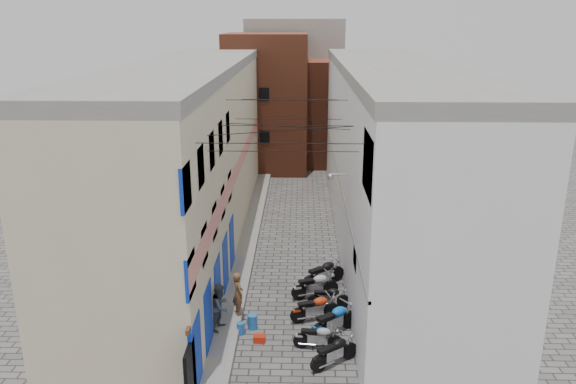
# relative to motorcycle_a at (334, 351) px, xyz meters

# --- Properties ---
(plinth) EXTENTS (0.90, 26.00, 0.25)m
(plinth) POSITION_rel_motorcycle_a_xyz_m (-3.79, 10.95, -0.42)
(plinth) COLOR gray
(plinth) RESTS_ON ground
(building_left) EXTENTS (5.10, 27.00, 9.00)m
(building_left) POSITION_rel_motorcycle_a_xyz_m (-6.72, 10.90, 3.95)
(building_left) COLOR beige
(building_left) RESTS_ON ground
(building_right) EXTENTS (5.94, 26.00, 9.00)m
(building_right) POSITION_rel_motorcycle_a_xyz_m (3.25, 10.94, 3.96)
(building_right) COLOR white
(building_right) RESTS_ON ground
(building_far_brick_left) EXTENTS (6.00, 6.00, 10.00)m
(building_far_brick_left) POSITION_rel_motorcycle_a_xyz_m (-3.74, 25.95, 4.45)
(building_far_brick_left) COLOR brown
(building_far_brick_left) RESTS_ON ground
(building_far_brick_right) EXTENTS (5.00, 6.00, 8.00)m
(building_far_brick_right) POSITION_rel_motorcycle_a_xyz_m (1.26, 27.95, 3.45)
(building_far_brick_right) COLOR brown
(building_far_brick_right) RESTS_ON ground
(building_far_concrete) EXTENTS (8.00, 5.00, 11.00)m
(building_far_concrete) POSITION_rel_motorcycle_a_xyz_m (-1.74, 31.95, 4.95)
(building_far_concrete) COLOR gray
(building_far_concrete) RESTS_ON ground
(far_shopfront) EXTENTS (2.00, 0.30, 2.40)m
(far_shopfront) POSITION_rel_motorcycle_a_xyz_m (-1.74, 23.15, 0.65)
(far_shopfront) COLOR black
(far_shopfront) RESTS_ON ground
(overhead_wires) EXTENTS (5.80, 13.02, 1.32)m
(overhead_wires) POSITION_rel_motorcycle_a_xyz_m (-1.74, 5.59, 6.58)
(overhead_wires) COLOR black
(overhead_wires) RESTS_ON ground
(motorcycle_a) EXTENTS (1.89, 1.59, 1.10)m
(motorcycle_a) POSITION_rel_motorcycle_a_xyz_m (0.00, 0.00, 0.00)
(motorcycle_a) COLOR black
(motorcycle_a) RESTS_ON ground
(motorcycle_b) EXTENTS (1.78, 0.72, 1.01)m
(motorcycle_b) POSITION_rel_motorcycle_a_xyz_m (-0.51, 0.95, -0.05)
(motorcycle_b) COLOR #999A9E
(motorcycle_b) RESTS_ON ground
(motorcycle_c) EXTENTS (2.12, 1.88, 1.25)m
(motorcycle_c) POSITION_rel_motorcycle_a_xyz_m (0.09, 1.90, 0.08)
(motorcycle_c) COLOR blue
(motorcycle_c) RESTS_ON ground
(motorcycle_d) EXTENTS (2.06, 1.20, 1.14)m
(motorcycle_d) POSITION_rel_motorcycle_a_xyz_m (-0.57, 2.88, 0.02)
(motorcycle_d) COLOR #BC2E0D
(motorcycle_d) RESTS_ON ground
(motorcycle_e) EXTENTS (1.69, 0.54, 0.98)m
(motorcycle_e) POSITION_rel_motorcycle_a_xyz_m (-0.01, 3.92, -0.06)
(motorcycle_e) COLOR black
(motorcycle_e) RESTS_ON ground
(motorcycle_f) EXTENTS (2.13, 1.28, 1.17)m
(motorcycle_f) POSITION_rel_motorcycle_a_xyz_m (-0.53, 4.74, 0.04)
(motorcycle_f) COLOR #B4B4B9
(motorcycle_f) RESTS_ON ground
(motorcycle_g) EXTENTS (2.15, 1.88, 1.26)m
(motorcycle_g) POSITION_rel_motorcycle_a_xyz_m (-0.13, 5.80, 0.08)
(motorcycle_g) COLOR black
(motorcycle_g) RESTS_ON ground
(person_a) EXTENTS (0.63, 0.73, 1.70)m
(person_a) POSITION_rel_motorcycle_a_xyz_m (-3.48, 2.89, 0.55)
(person_a) COLOR brown
(person_a) RESTS_ON plinth
(person_b) EXTENTS (0.90, 1.02, 1.74)m
(person_b) POSITION_rel_motorcycle_a_xyz_m (-4.00, 1.82, 0.57)
(person_b) COLOR #384354
(person_b) RESTS_ON plinth
(water_jug_near) EXTENTS (0.38, 0.38, 0.45)m
(water_jug_near) POSITION_rel_motorcycle_a_xyz_m (-3.29, 1.84, -0.32)
(water_jug_near) COLOR blue
(water_jug_near) RESTS_ON ground
(water_jug_far) EXTENTS (0.43, 0.43, 0.55)m
(water_jug_far) POSITION_rel_motorcycle_a_xyz_m (-2.90, 2.24, -0.27)
(water_jug_far) COLOR blue
(water_jug_far) RESTS_ON ground
(red_crate) EXTENTS (0.42, 0.32, 0.26)m
(red_crate) POSITION_rel_motorcycle_a_xyz_m (-2.58, 1.34, -0.42)
(red_crate) COLOR red
(red_crate) RESTS_ON ground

